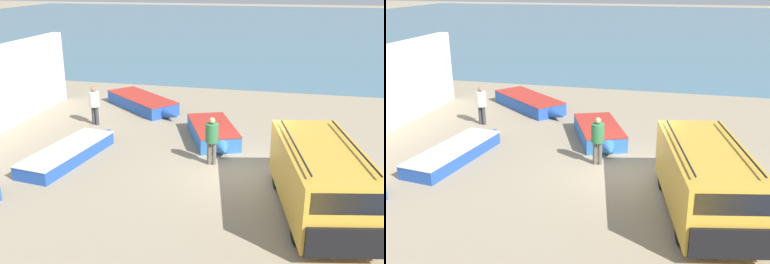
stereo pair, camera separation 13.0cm
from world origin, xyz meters
The scene contains 8 objects.
ground_plane centered at (0.00, 0.00, 0.00)m, with size 200.00×200.00×0.00m, color gray.
sea_water centered at (0.00, 52.00, 0.00)m, with size 120.00×80.00×0.01m, color #477084.
parked_van centered at (2.53, -2.29, 1.12)m, with size 3.10×5.55×2.16m.
fishing_rowboat_0 centered at (-1.55, 3.02, 0.33)m, with size 2.83×4.31×0.66m.
fishing_rowboat_1 centered at (-6.44, -0.16, 0.26)m, with size 1.98×5.38×0.51m.
fishing_rowboat_2 centered at (-5.94, 6.85, 0.32)m, with size 4.91×4.32×0.64m.
fisherman_0 centered at (-1.15, 0.54, 1.07)m, with size 0.47×0.47×1.79m.
fisherman_1 centered at (-7.26, 3.88, 1.08)m, with size 0.47×0.47×1.80m.
Camera 2 is at (1.75, -14.36, 6.54)m, focal length 42.00 mm.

